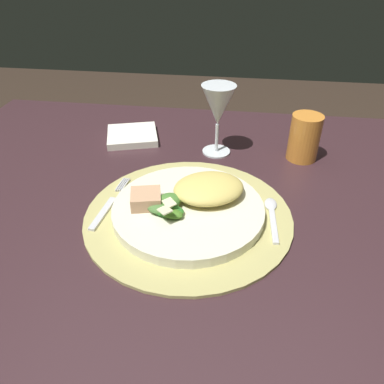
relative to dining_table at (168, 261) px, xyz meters
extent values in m
plane|color=#32261D|center=(0.00, 0.00, -0.52)|extent=(6.00, 6.00, 0.00)
cube|color=#372125|center=(0.00, 0.00, 0.18)|extent=(1.13, 0.86, 0.02)
cylinder|color=#332225|center=(-0.48, 0.35, -0.17)|extent=(0.09, 0.09, 0.70)
cylinder|color=#332025|center=(0.48, 0.35, -0.17)|extent=(0.09, 0.09, 0.70)
cylinder|color=tan|center=(0.06, -0.07, 0.20)|extent=(0.38, 0.38, 0.01)
cylinder|color=#EBE6C9|center=(0.06, -0.07, 0.21)|extent=(0.27, 0.27, 0.02)
ellipsoid|color=#E1C764|center=(0.09, -0.04, 0.24)|extent=(0.16, 0.15, 0.03)
ellipsoid|color=#457523|center=(0.03, -0.11, 0.23)|extent=(0.05, 0.04, 0.01)
ellipsoid|color=#2F7427|center=(0.03, -0.10, 0.23)|extent=(0.06, 0.04, 0.01)
ellipsoid|color=#497537|center=(0.01, -0.09, 0.23)|extent=(0.05, 0.06, 0.02)
ellipsoid|color=#497E32|center=(0.02, -0.08, 0.23)|extent=(0.06, 0.06, 0.02)
cube|color=beige|center=(0.03, -0.10, 0.24)|extent=(0.03, 0.03, 0.00)
cube|color=beige|center=(0.03, -0.12, 0.24)|extent=(0.03, 0.03, 0.01)
cube|color=tan|center=(-0.02, -0.08, 0.23)|extent=(0.06, 0.06, 0.03)
cube|color=silver|center=(-0.10, -0.10, 0.20)|extent=(0.02, 0.10, 0.00)
cube|color=silver|center=(-0.09, 0.00, 0.20)|extent=(0.01, 0.05, 0.00)
cube|color=silver|center=(-0.09, 0.00, 0.20)|extent=(0.01, 0.05, 0.00)
cube|color=silver|center=(-0.08, 0.00, 0.20)|extent=(0.01, 0.05, 0.00)
cube|color=silver|center=(-0.08, 0.00, 0.20)|extent=(0.01, 0.05, 0.00)
cube|color=silver|center=(0.21, -0.09, 0.20)|extent=(0.01, 0.10, 0.00)
ellipsoid|color=silver|center=(0.21, -0.03, 0.20)|extent=(0.02, 0.04, 0.01)
cube|color=white|center=(-0.13, 0.22, 0.20)|extent=(0.15, 0.15, 0.02)
cylinder|color=silver|center=(0.09, 0.18, 0.20)|extent=(0.07, 0.07, 0.00)
cylinder|color=silver|center=(0.09, 0.18, 0.23)|extent=(0.01, 0.01, 0.07)
cone|color=silver|center=(0.09, 0.18, 0.31)|extent=(0.08, 0.08, 0.09)
cylinder|color=orange|center=(0.28, 0.18, 0.25)|extent=(0.07, 0.07, 0.10)
camera|label=1|loc=(0.14, -0.60, 0.62)|focal=34.84mm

